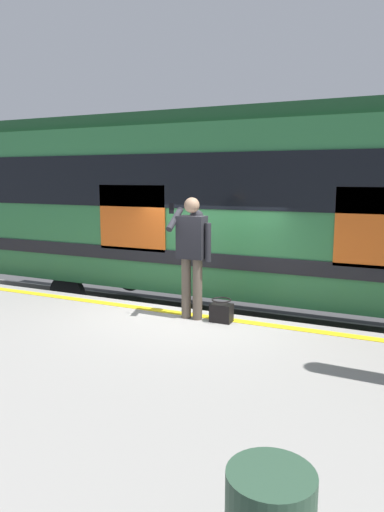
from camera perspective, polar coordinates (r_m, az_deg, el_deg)
name	(u,v)px	position (r m, az deg, el deg)	size (l,w,h in m)	color
ground_plane	(196,364)	(7.69, 0.48, -13.00)	(24.14, 24.14, 0.00)	#3D3D3F
platform	(99,409)	(5.49, -11.19, -17.73)	(13.58, 5.13, 0.91)	gray
safety_line	(188,314)	(7.13, -0.51, -7.08)	(13.31, 0.16, 0.01)	yellow
track_rail_near	(226,334)	(8.81, 4.11, -9.48)	(17.65, 0.08, 0.16)	slate
track_rail_far	(250,314)	(10.11, 7.02, -7.02)	(17.65, 0.08, 0.16)	slate
train_carriage	(269,202)	(8.85, 9.37, 6.45)	(11.76, 2.98, 3.90)	#2D723F
passenger	(192,248)	(6.71, 0.02, 1.00)	(0.57, 0.55, 1.77)	brown
handbag	(221,312)	(6.75, 3.58, -6.77)	(0.31, 0.28, 0.33)	black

